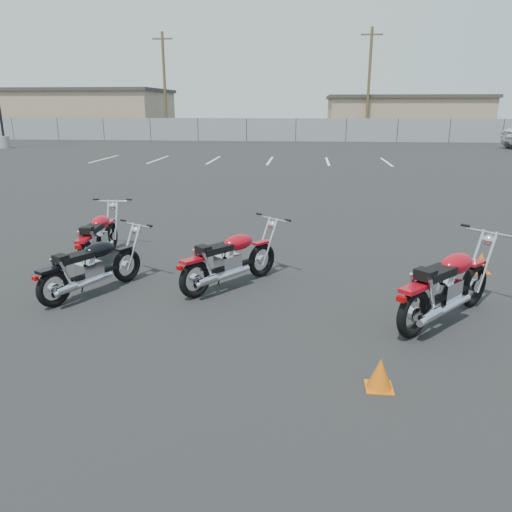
# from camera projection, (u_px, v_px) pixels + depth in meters

# --- Properties ---
(ground) EXTENTS (120.00, 120.00, 0.00)m
(ground) POSITION_uv_depth(u_px,v_px,m) (238.00, 312.00, 6.97)
(ground) COLOR black
(ground) RESTS_ON ground
(motorcycle_front_red) EXTENTS (0.78, 2.03, 0.99)m
(motorcycle_front_red) POSITION_uv_depth(u_px,v_px,m) (99.00, 237.00, 9.18)
(motorcycle_front_red) COLOR black
(motorcycle_front_red) RESTS_ON ground
(motorcycle_second_black) EXTENTS (1.30, 1.84, 0.95)m
(motorcycle_second_black) POSITION_uv_depth(u_px,v_px,m) (92.00, 267.00, 7.56)
(motorcycle_second_black) COLOR black
(motorcycle_second_black) RESTS_ON ground
(motorcycle_third_red) EXTENTS (1.62, 1.80, 1.00)m
(motorcycle_third_red) POSITION_uv_depth(u_px,v_px,m) (230.00, 259.00, 7.84)
(motorcycle_third_red) COLOR black
(motorcycle_third_red) RESTS_ON ground
(motorcycle_rear_red) EXTENTS (1.85, 1.91, 1.10)m
(motorcycle_rear_red) POSITION_uv_depth(u_px,v_px,m) (447.00, 286.00, 6.56)
(motorcycle_rear_red) COLOR black
(motorcycle_rear_red) RESTS_ON ground
(training_cone_near) EXTENTS (0.29, 0.29, 0.35)m
(training_cone_near) POSITION_uv_depth(u_px,v_px,m) (481.00, 262.00, 8.62)
(training_cone_near) COLOR #D95D0B
(training_cone_near) RESTS_ON ground
(training_cone_extra) EXTENTS (0.28, 0.28, 0.33)m
(training_cone_extra) POSITION_uv_depth(u_px,v_px,m) (380.00, 374.00, 5.06)
(training_cone_extra) COLOR #D95D0B
(training_cone_extra) RESTS_ON ground
(chainlink_fence) EXTENTS (80.06, 0.06, 1.80)m
(chainlink_fence) POSITION_uv_depth(u_px,v_px,m) (296.00, 130.00, 40.05)
(chainlink_fence) COLOR gray
(chainlink_fence) RESTS_ON ground
(tan_building_west) EXTENTS (18.40, 10.40, 4.30)m
(tan_building_west) POSITION_uv_depth(u_px,v_px,m) (71.00, 112.00, 48.44)
(tan_building_west) COLOR tan
(tan_building_west) RESTS_ON ground
(tan_building_east) EXTENTS (14.40, 9.40, 3.70)m
(tan_building_east) POSITION_uv_depth(u_px,v_px,m) (404.00, 116.00, 47.40)
(tan_building_east) COLOR tan
(tan_building_east) RESTS_ON ground
(utility_pole_b) EXTENTS (1.80, 0.24, 9.00)m
(utility_pole_b) POSITION_uv_depth(u_px,v_px,m) (165.00, 83.00, 44.85)
(utility_pole_b) COLOR #4E3C24
(utility_pole_b) RESTS_ON ground
(utility_pole_c) EXTENTS (1.80, 0.24, 9.00)m
(utility_pole_c) POSITION_uv_depth(u_px,v_px,m) (369.00, 82.00, 42.20)
(utility_pole_c) COLOR #4E3C24
(utility_pole_c) RESTS_ON ground
(parking_line_stripes) EXTENTS (15.12, 4.00, 0.01)m
(parking_line_stripes) POSITION_uv_depth(u_px,v_px,m) (241.00, 160.00, 26.26)
(parking_line_stripes) COLOR silver
(parking_line_stripes) RESTS_ON ground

